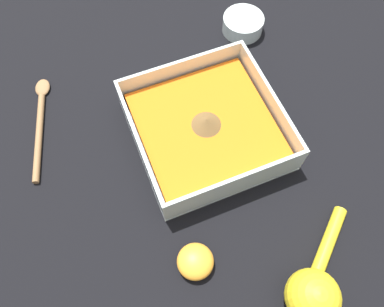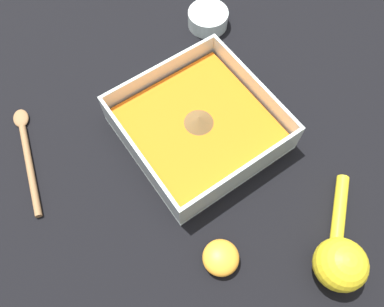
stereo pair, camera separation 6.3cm
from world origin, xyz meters
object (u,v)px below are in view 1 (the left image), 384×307
object	(u,v)px
wooden_spoon	(40,121)
square_dish	(206,129)
spice_bowl	(243,25)
lemon_squeezer	(314,291)
lemon_half	(195,261)

from	to	relation	value
wooden_spoon	square_dish	bearing A→B (deg)	-101.57
spice_bowl	lemon_squeezer	size ratio (longest dim) A/B	0.51
lemon_squeezer	lemon_half	size ratio (longest dim) A/B	2.90
square_dish	spice_bowl	xyz separation A→B (m)	(0.21, -0.17, -0.01)
lemon_half	wooden_spoon	bearing A→B (deg)	26.32
square_dish	lemon_half	xyz separation A→B (m)	(-0.21, 0.11, -0.01)
lemon_half	lemon_squeezer	bearing A→B (deg)	-126.87
lemon_squeezer	lemon_half	bearing A→B (deg)	-76.38
spice_bowl	wooden_spoon	bearing A→B (deg)	98.65
lemon_half	spice_bowl	bearing A→B (deg)	-33.82
lemon_half	wooden_spoon	world-z (taller)	lemon_half
spice_bowl	wooden_spoon	size ratio (longest dim) A/B	0.39
square_dish	wooden_spoon	size ratio (longest dim) A/B	1.15
spice_bowl	lemon_squeezer	distance (m)	0.54
square_dish	spice_bowl	distance (m)	0.27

